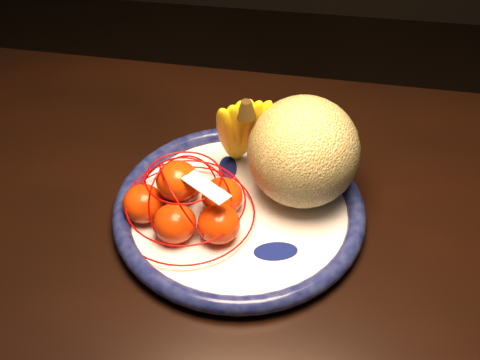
# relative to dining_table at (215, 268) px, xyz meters

# --- Properties ---
(dining_table) EXTENTS (1.54, 0.95, 0.76)m
(dining_table) POSITION_rel_dining_table_xyz_m (0.00, 0.00, 0.00)
(dining_table) COLOR black
(dining_table) RESTS_ON ground
(fruit_bowl) EXTENTS (0.39, 0.39, 0.03)m
(fruit_bowl) POSITION_rel_dining_table_xyz_m (0.03, 0.04, 0.10)
(fruit_bowl) COLOR white
(fruit_bowl) RESTS_ON dining_table
(cantaloupe) EXTENTS (0.17, 0.17, 0.17)m
(cantaloupe) POSITION_rel_dining_table_xyz_m (0.12, 0.10, 0.18)
(cantaloupe) COLOR olive
(cantaloupe) RESTS_ON fruit_bowl
(banana_bunch) EXTENTS (0.11, 0.11, 0.18)m
(banana_bunch) POSITION_rel_dining_table_xyz_m (0.02, 0.14, 0.18)
(banana_bunch) COLOR yellow
(banana_bunch) RESTS_ON fruit_bowl
(mandarin_bag) EXTENTS (0.27, 0.27, 0.13)m
(mandarin_bag) POSITION_rel_dining_table_xyz_m (-0.04, 0.01, 0.13)
(mandarin_bag) COLOR #FF360A
(mandarin_bag) RESTS_ON fruit_bowl
(price_tag) EXTENTS (0.08, 0.06, 0.01)m
(price_tag) POSITION_rel_dining_table_xyz_m (-0.01, -0.01, 0.19)
(price_tag) COLOR white
(price_tag) RESTS_ON mandarin_bag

